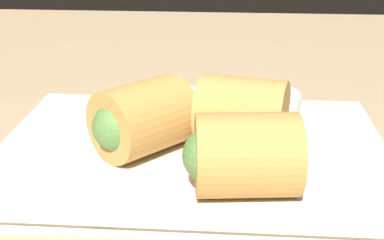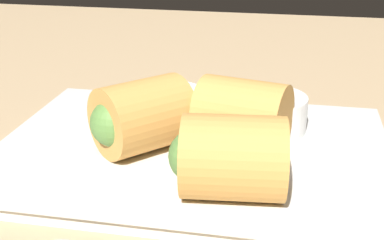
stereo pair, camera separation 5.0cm
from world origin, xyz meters
TOP-DOWN VIEW (x-y plane):
  - table_surface at (0.00, 0.00)cm, footprint 180.00×140.00cm
  - serving_plate at (-1.85, 2.59)cm, footprint 33.53×24.63cm
  - roll_front_left at (-6.12, 0.93)cm, footprint 9.32×9.40cm
  - roll_front_right at (1.89, 3.25)cm, footprint 8.79×7.52cm
  - roll_back_left at (2.10, -5.09)cm, footprint 8.56×6.77cm
  - dipping_bowl_near at (-5.04, 6.98)cm, footprint 7.13×7.13cm
  - dipping_bowl_far at (4.23, 7.57)cm, footprint 7.13×7.13cm

SIDE VIEW (x-z plane):
  - table_surface at x=0.00cm, z-range 0.00..2.00cm
  - serving_plate at x=-1.85cm, z-range 2.01..3.51cm
  - dipping_bowl_near at x=-5.04cm, z-range 3.64..6.85cm
  - dipping_bowl_far at x=4.23cm, z-range 3.64..6.85cm
  - roll_front_left at x=-6.12cm, z-range 3.50..9.54cm
  - roll_front_right at x=1.89cm, z-range 3.50..9.54cm
  - roll_back_left at x=2.10cm, z-range 3.50..9.54cm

